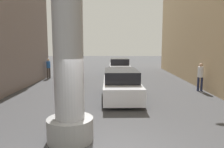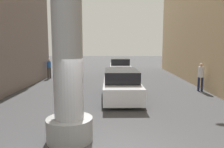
{
  "view_description": "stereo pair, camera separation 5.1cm",
  "coord_description": "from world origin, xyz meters",
  "views": [
    {
      "loc": [
        0.18,
        -5.31,
        2.88
      ],
      "look_at": [
        0.0,
        5.07,
        1.5
      ],
      "focal_mm": 35.0,
      "sensor_mm": 36.0,
      "label": 1
    },
    {
      "loc": [
        0.23,
        -5.31,
        2.88
      ],
      "look_at": [
        0.0,
        5.07,
        1.5
      ],
      "focal_mm": 35.0,
      "sensor_mm": 36.0,
      "label": 2
    }
  ],
  "objects": [
    {
      "name": "car_far",
      "position": [
        0.55,
        16.51,
        0.74
      ],
      "size": [
        2.14,
        4.74,
        1.56
      ],
      "color": "black",
      "rests_on": "ground"
    },
    {
      "name": "neon_sign_pole",
      "position": [
        -1.19,
        1.01,
        4.13
      ],
      "size": [
        2.84,
        1.4,
        9.68
      ],
      "color": "#9E9EA3",
      "rests_on": "ground"
    },
    {
      "name": "ground_plane",
      "position": [
        0.0,
        10.0,
        0.0
      ],
      "size": [
        85.86,
        85.86,
        0.0
      ],
      "primitive_type": "plane",
      "color": "#424244"
    },
    {
      "name": "pedestrian_mid_right",
      "position": [
        5.48,
        8.3,
        1.04
      ],
      "size": [
        0.46,
        0.46,
        1.77
      ],
      "color": "#1E233F",
      "rests_on": "ground"
    },
    {
      "name": "street_lamp",
      "position": [
        5.82,
        8.22,
        4.22
      ],
      "size": [
        2.86,
        0.28,
        6.87
      ],
      "color": "#59595E",
      "rests_on": "ground"
    },
    {
      "name": "pedestrian_far_left",
      "position": [
        -5.67,
        13.45,
        1.01
      ],
      "size": [
        0.48,
        0.48,
        1.72
      ],
      "color": "#3F3833",
      "rests_on": "ground"
    },
    {
      "name": "traffic_light_mast",
      "position": [
        -4.61,
        4.41,
        4.09
      ],
      "size": [
        5.37,
        0.32,
        5.75
      ],
      "color": "#333333",
      "rests_on": "ground"
    },
    {
      "name": "car_lead",
      "position": [
        0.48,
        6.34,
        0.74
      ],
      "size": [
        2.16,
        4.9,
        1.56
      ],
      "color": "black",
      "rests_on": "ground"
    },
    {
      "name": "palm_tree_mid_left",
      "position": [
        -6.72,
        9.02,
        4.36
      ],
      "size": [
        2.45,
        2.31,
        6.82
      ],
      "color": "brown",
      "rests_on": "ground"
    }
  ]
}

